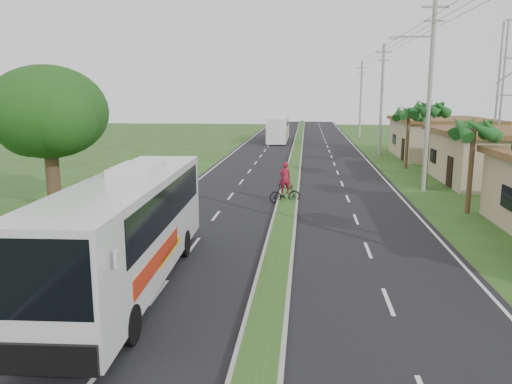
# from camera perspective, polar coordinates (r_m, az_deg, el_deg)

# --- Properties ---
(ground) EXTENTS (180.00, 180.00, 0.00)m
(ground) POSITION_cam_1_polar(r_m,az_deg,el_deg) (15.50, 1.68, -11.95)
(ground) COLOR #30471A
(ground) RESTS_ON ground
(road_asphalt) EXTENTS (14.00, 160.00, 0.02)m
(road_asphalt) POSITION_cam_1_polar(r_m,az_deg,el_deg) (34.77, 4.04, 1.04)
(road_asphalt) COLOR black
(road_asphalt) RESTS_ON ground
(median_strip) EXTENTS (1.20, 160.00, 0.18)m
(median_strip) POSITION_cam_1_polar(r_m,az_deg,el_deg) (34.76, 4.04, 1.19)
(median_strip) COLOR gray
(median_strip) RESTS_ON ground
(lane_edge_left) EXTENTS (0.12, 160.00, 0.01)m
(lane_edge_left) POSITION_cam_1_polar(r_m,az_deg,el_deg) (35.60, -6.81, 1.21)
(lane_edge_left) COLOR silver
(lane_edge_left) RESTS_ON ground
(lane_edge_right) EXTENTS (0.12, 160.00, 0.01)m
(lane_edge_right) POSITION_cam_1_polar(r_m,az_deg,el_deg) (35.23, 14.99, 0.80)
(lane_edge_right) COLOR silver
(lane_edge_right) RESTS_ON ground
(shop_mid) EXTENTS (7.60, 10.60, 3.67)m
(shop_mid) POSITION_cam_1_polar(r_m,az_deg,el_deg) (38.72, 25.41, 3.78)
(shop_mid) COLOR tan
(shop_mid) RESTS_ON ground
(shop_far) EXTENTS (8.60, 11.60, 3.82)m
(shop_far) POSITION_cam_1_polar(r_m,az_deg,el_deg) (52.05, 20.32, 5.85)
(shop_far) COLOR tan
(shop_far) RESTS_ON ground
(palm_verge_b) EXTENTS (2.40, 2.40, 5.05)m
(palm_verge_b) POSITION_cam_1_polar(r_m,az_deg,el_deg) (27.60, 23.66, 6.62)
(palm_verge_b) COLOR #473321
(palm_verge_b) RESTS_ON ground
(palm_verge_c) EXTENTS (2.40, 2.40, 5.85)m
(palm_verge_c) POSITION_cam_1_polar(r_m,az_deg,el_deg) (34.15, 19.22, 8.90)
(palm_verge_c) COLOR #473321
(palm_verge_c) RESTS_ON ground
(palm_verge_d) EXTENTS (2.40, 2.40, 5.25)m
(palm_verge_d) POSITION_cam_1_polar(r_m,az_deg,el_deg) (43.06, 17.07, 8.60)
(palm_verge_d) COLOR #473321
(palm_verge_d) RESTS_ON ground
(shade_tree) EXTENTS (6.30, 6.00, 7.54)m
(shade_tree) POSITION_cam_1_polar(r_m,az_deg,el_deg) (27.58, -22.85, 8.08)
(shade_tree) COLOR #473321
(shade_tree) RESTS_ON ground
(utility_pole_b) EXTENTS (3.20, 0.28, 12.00)m
(utility_pole_b) POSITION_cam_1_polar(r_m,az_deg,el_deg) (33.09, 19.18, 10.82)
(utility_pole_b) COLOR gray
(utility_pole_b) RESTS_ON ground
(utility_pole_c) EXTENTS (1.60, 0.28, 11.00)m
(utility_pole_c) POSITION_cam_1_polar(r_m,az_deg,el_deg) (52.77, 14.17, 10.34)
(utility_pole_c) COLOR gray
(utility_pole_c) RESTS_ON ground
(utility_pole_d) EXTENTS (1.60, 0.28, 10.50)m
(utility_pole_d) POSITION_cam_1_polar(r_m,az_deg,el_deg) (72.62, 11.88, 10.35)
(utility_pole_d) COLOR gray
(utility_pole_d) RESTS_ON ground
(coach_bus_main) EXTENTS (2.97, 11.78, 3.77)m
(coach_bus_main) POSITION_cam_1_polar(r_m,az_deg,el_deg) (16.20, -14.31, -3.51)
(coach_bus_main) COLOR silver
(coach_bus_main) RESTS_ON ground
(coach_bus_far) EXTENTS (2.48, 11.07, 3.22)m
(coach_bus_far) POSITION_cam_1_polar(r_m,az_deg,el_deg) (65.39, 2.58, 7.37)
(coach_bus_far) COLOR white
(coach_bus_far) RESTS_ON ground
(motorcyclist) EXTENTS (1.86, 1.01, 2.35)m
(motorcyclist) POSITION_cam_1_polar(r_m,az_deg,el_deg) (28.19, 3.32, 0.41)
(motorcyclist) COLOR black
(motorcyclist) RESTS_ON ground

